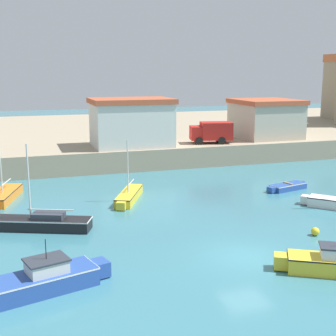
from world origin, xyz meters
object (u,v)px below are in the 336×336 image
Objects in this scene: harbor_shed_near_wharf at (266,118)px; truck_on_quay at (211,132)px; dinghy_blue_3 at (287,187)px; motorboat_blue_1 at (46,279)px; sailboat_yellow_0 at (129,195)px; mooring_buoy at (315,232)px; harbor_shed_mid_row at (131,122)px; sailboat_orange_7 at (4,196)px; sailboat_black_6 at (37,222)px.

truck_on_quay is (-7.61, -2.25, -0.95)m from harbor_shed_near_wharf.
truck_on_quay is (-1.33, 12.68, 3.01)m from dinghy_blue_3.
sailboat_yellow_0 is at bearing 62.62° from motorboat_blue_1.
harbor_shed_near_wharf reaches higher than dinghy_blue_3.
truck_on_quay reaches higher than dinghy_blue_3.
sailboat_yellow_0 is 24.14m from harbor_shed_near_wharf.
harbor_shed_near_wharf is at bearing 35.96° from sailboat_yellow_0.
mooring_buoy is at bearing -113.14° from harbor_shed_near_wharf.
sailboat_yellow_0 is 13.91m from mooring_buoy.
harbor_shed_near_wharf is 16.07m from harbor_shed_mid_row.
harbor_shed_mid_row is at bearing 174.79° from truck_on_quay.
mooring_buoy is (8.65, -10.89, -0.12)m from sailboat_yellow_0.
dinghy_blue_3 is (19.86, 12.30, -0.27)m from motorboat_blue_1.
truck_on_quay is at bearing 45.19° from sailboat_yellow_0.
harbor_shed_mid_row is at bearing 38.58° from sailboat_orange_7.
truck_on_quay is at bearing -163.56° from harbor_shed_near_wharf.
sailboat_black_6 is 0.96× the size of harbor_shed_near_wharf.
sailboat_black_6 is (-19.84, -3.79, 0.17)m from dinghy_blue_3.
harbor_shed_mid_row is at bearing 59.58° from sailboat_black_6.
motorboat_blue_1 is 27.94m from harbor_shed_mid_row.
dinghy_blue_3 is 0.49× the size of harbor_shed_mid_row.
sailboat_orange_7 is 0.72× the size of harbor_shed_mid_row.
sailboat_black_6 is 13.91× the size of mooring_buoy.
harbor_shed_mid_row is at bearing 125.87° from dinghy_blue_3.
mooring_buoy is at bearing -113.60° from dinghy_blue_3.
dinghy_blue_3 is 20.20m from sailboat_black_6.
mooring_buoy is at bearing -37.90° from sailboat_orange_7.
harbor_shed_mid_row is (-9.72, 13.44, 4.21)m from dinghy_blue_3.
dinghy_blue_3 is at bearing -54.13° from harbor_shed_mid_row.
motorboat_blue_1 is at bearing -82.66° from sailboat_orange_7.
harbor_shed_near_wharf reaches higher than motorboat_blue_1.
dinghy_blue_3 is 7.90× the size of mooring_buoy.
sailboat_yellow_0 is at bearing -17.33° from sailboat_orange_7.
sailboat_black_6 is at bearing 158.28° from mooring_buoy.
mooring_buoy is at bearing -77.08° from harbor_shed_mid_row.
sailboat_yellow_0 is 10.78× the size of mooring_buoy.
harbor_shed_mid_row is (-5.37, 23.40, 4.24)m from mooring_buoy.
sailboat_black_6 is at bearing -145.35° from sailboat_yellow_0.
motorboat_blue_1 is 0.98× the size of sailboat_orange_7.
dinghy_blue_3 reaches higher than mooring_buoy.
sailboat_orange_7 is 11.69× the size of mooring_buoy.
sailboat_yellow_0 is 0.75× the size of harbor_shed_near_wharf.
mooring_buoy is at bearing -51.54° from sailboat_yellow_0.
harbor_shed_near_wharf is (26.14, 27.22, 3.70)m from motorboat_blue_1.
sailboat_orange_7 is 22.26m from mooring_buoy.
sailboat_black_6 reaches higher than sailboat_orange_7.
sailboat_yellow_0 is 1.15× the size of truck_on_quay.
harbor_shed_mid_row is at bearing 68.51° from motorboat_blue_1.
sailboat_black_6 is 24.93m from truck_on_quay.
harbor_shed_mid_row is (12.20, 9.73, 4.10)m from sailboat_orange_7.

